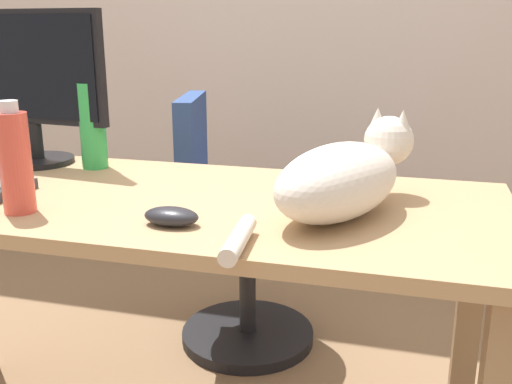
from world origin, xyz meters
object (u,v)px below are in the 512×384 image
at_px(monitor, 29,82).
at_px(computer_mouse, 171,216).
at_px(office_chair, 233,243).
at_px(cat, 344,176).
at_px(water_bottle, 15,162).
at_px(spray_bottle, 92,124).

bearing_deg(monitor, computer_mouse, -34.23).
relative_size(office_chair, computer_mouse, 8.15).
relative_size(cat, computer_mouse, 5.13).
distance_m(water_bottle, spray_bottle, 0.40).
bearing_deg(office_chair, monitor, -132.42).
xyz_separation_m(monitor, water_bottle, (0.24, -0.40, -0.12)).
distance_m(monitor, spray_bottle, 0.21).
bearing_deg(spray_bottle, monitor, 179.08).
height_order(cat, water_bottle, water_bottle).
bearing_deg(cat, office_chair, 123.23).
height_order(office_chair, cat, cat).
height_order(cat, computer_mouse, cat).
xyz_separation_m(office_chair, cat, (0.46, -0.70, 0.45)).
bearing_deg(water_bottle, spray_bottle, 97.83).
bearing_deg(computer_mouse, monitor, 145.77).
bearing_deg(computer_mouse, cat, 26.26).
height_order(cat, spray_bottle, spray_bottle).
height_order(office_chair, monitor, monitor).
relative_size(monitor, computer_mouse, 4.36).
bearing_deg(water_bottle, computer_mouse, 0.78).
height_order(monitor, computer_mouse, monitor).
bearing_deg(spray_bottle, computer_mouse, -44.89).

